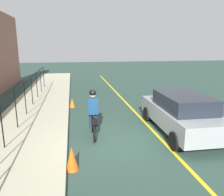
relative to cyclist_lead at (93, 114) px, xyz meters
name	(u,v)px	position (x,y,z in m)	size (l,w,h in m)	color
ground_plane	(119,144)	(-0.78, -0.84, -0.91)	(80.00, 80.00, 0.00)	#2B433B
lane_line_centre	(162,140)	(-0.78, -2.44, -0.91)	(36.00, 0.12, 0.01)	yellow
sidewalk	(17,150)	(-0.78, 2.56, -0.84)	(40.00, 3.20, 0.15)	#B5B396
iron_fence	(8,105)	(0.22, 2.96, 0.42)	(20.33, 0.04, 1.60)	black
cyclist_lead	(93,114)	(0.00, 0.00, 0.00)	(1.71, 0.37, 1.83)	black
patrol_sedan	(181,113)	(-0.14, -3.43, -0.09)	(4.44, 1.99, 1.58)	gray
traffic_cone_near	(72,158)	(-2.17, 0.80, -0.57)	(0.36, 0.36, 0.68)	#F25414
traffic_cone_far	(72,103)	(4.43, 0.78, -0.67)	(0.36, 0.36, 0.47)	#EE5710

